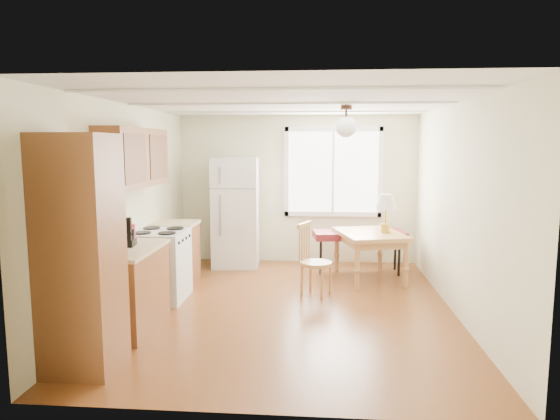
# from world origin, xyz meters

# --- Properties ---
(room_shell) EXTENTS (4.60, 5.60, 2.62)m
(room_shell) POSITION_xyz_m (0.00, 0.00, 1.25)
(room_shell) COLOR #562A11
(room_shell) RESTS_ON ground
(kitchen_run) EXTENTS (0.65, 3.40, 2.20)m
(kitchen_run) POSITION_xyz_m (-1.72, -0.63, 0.84)
(kitchen_run) COLOR brown
(kitchen_run) RESTS_ON ground
(window_unit) EXTENTS (1.64, 0.05, 1.51)m
(window_unit) POSITION_xyz_m (0.60, 2.47, 1.55)
(window_unit) COLOR white
(window_unit) RESTS_ON room_shell
(pendant_light) EXTENTS (0.26, 0.26, 0.40)m
(pendant_light) POSITION_xyz_m (0.70, 0.40, 2.24)
(pendant_light) COLOR #321E16
(pendant_light) RESTS_ON room_shell
(refrigerator) EXTENTS (0.78, 0.79, 1.80)m
(refrigerator) POSITION_xyz_m (-1.00, 2.12, 0.90)
(refrigerator) COLOR silver
(refrigerator) RESTS_ON ground
(bench) EXTENTS (1.49, 0.73, 0.66)m
(bench) POSITION_xyz_m (1.00, 1.82, 0.59)
(bench) COLOR maroon
(bench) RESTS_ON ground
(dining_table) EXTENTS (1.12, 1.32, 0.72)m
(dining_table) POSITION_xyz_m (1.13, 1.40, 0.61)
(dining_table) COLOR #AA7541
(dining_table) RESTS_ON ground
(chair) EXTENTS (0.47, 0.47, 0.96)m
(chair) POSITION_xyz_m (0.26, 0.57, 0.55)
(chair) COLOR #AA7541
(chair) RESTS_ON ground
(table_lamp) EXTENTS (0.33, 0.33, 0.57)m
(table_lamp) POSITION_xyz_m (1.35, 1.39, 1.13)
(table_lamp) COLOR gold
(table_lamp) RESTS_ON dining_table
(coffee_maker) EXTENTS (0.18, 0.23, 0.33)m
(coffee_maker) POSITION_xyz_m (-1.72, -0.77, 1.02)
(coffee_maker) COLOR black
(coffee_maker) RESTS_ON kitchen_run
(kettle) EXTENTS (0.14, 0.14, 0.26)m
(kettle) POSITION_xyz_m (-1.80, -0.48, 1.01)
(kettle) COLOR red
(kettle) RESTS_ON kitchen_run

